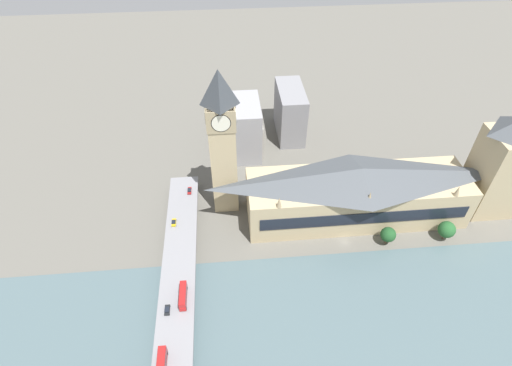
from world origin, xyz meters
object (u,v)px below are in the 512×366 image
clock_tower (222,140)px  road_bridge (175,335)px  double_decker_bus_lead (183,295)px  parliament_hall (357,193)px  victoria_tower (502,165)px  double_decker_bus_mid (161,366)px  car_northbound_tail (174,222)px  car_northbound_lead (190,191)px  car_southbound_lead (167,310)px

clock_tower → road_bridge: 78.07m
road_bridge → double_decker_bus_lead: 13.77m
parliament_hall → road_bridge: 97.19m
parliament_hall → double_decker_bus_lead: bearing=119.1°
victoria_tower → double_decker_bus_mid: bearing=115.1°
parliament_hall → double_decker_bus_lead: size_ratio=9.45×
double_decker_bus_lead → car_northbound_tail: double_decker_bus_lead is taller
road_bridge → car_northbound_tail: size_ratio=38.69×
parliament_hall → car_northbound_tail: parliament_hall is taller
parliament_hall → car_northbound_lead: (15.80, 76.30, -7.07)m
victoria_tower → car_northbound_lead: (15.74, 139.47, -18.41)m
victoria_tower → road_bridge: (-55.58, 142.45, -20.22)m
victoria_tower → car_northbound_tail: size_ratio=12.86×
clock_tower → car_southbound_lead: clock_tower is taller
road_bridge → car_southbound_lead: 9.34m
clock_tower → victoria_tower: clock_tower is taller
car_southbound_lead → victoria_tower: bearing=-72.1°
car_southbound_lead → road_bridge: bearing=-161.4°
double_decker_bus_lead → car_northbound_lead: size_ratio=2.26×
double_decker_bus_mid → car_southbound_lead: bearing=0.2°
parliament_hall → car_northbound_tail: 82.88m
car_northbound_lead → car_southbound_lead: 62.92m
victoria_tower → double_decker_bus_mid: victoria_tower is taller
car_northbound_tail → parliament_hall: bearing=-87.1°
double_decker_bus_lead → double_decker_bus_mid: 25.95m
car_northbound_tail → clock_tower: bearing=-54.7°
road_bridge → car_northbound_lead: 71.41m
clock_tower → road_bridge: size_ratio=0.43×
clock_tower → car_northbound_lead: size_ratio=15.16×
double_decker_bus_lead → double_decker_bus_mid: double_decker_bus_mid is taller
clock_tower → parliament_hall: bearing=-101.9°
car_southbound_lead → clock_tower: bearing=-21.4°
road_bridge → double_decker_bus_lead: size_ratio=15.73×
car_northbound_lead → car_northbound_tail: 20.94m
road_bridge → car_northbound_tail: 51.44m
double_decker_bus_mid → victoria_tower: bearing=-64.9°
double_decker_bus_mid → clock_tower: bearing=-16.1°
double_decker_bus_mid → parliament_hall: bearing=-50.4°
road_bridge → double_decker_bus_mid: size_ratio=13.97×
car_southbound_lead → parliament_hall: bearing=-60.3°
clock_tower → car_southbound_lead: bearing=158.6°
parliament_hall → double_decker_bus_mid: 106.66m
victoria_tower → double_decker_bus_lead: bearing=107.0°
double_decker_bus_mid → car_northbound_lead: (83.68, -5.83, -2.06)m
parliament_hall → road_bridge: (-55.53, 79.27, -8.87)m
clock_tower → road_bridge: clock_tower is taller
car_southbound_lead → double_decker_bus_mid: bearing=-179.8°
clock_tower → car_southbound_lead: 70.73m
clock_tower → double_decker_bus_lead: (-54.99, 17.54, -28.92)m
victoria_tower → car_northbound_tail: (-4.27, 145.64, -18.42)m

